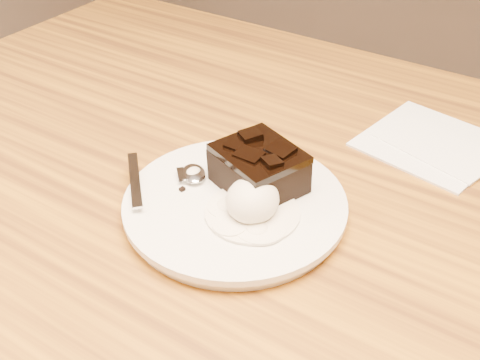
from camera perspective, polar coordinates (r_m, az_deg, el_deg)
The scene contains 9 objects.
plate at distance 0.64m, azimuth -0.49°, elevation -2.63°, with size 0.24×0.24×0.02m, color white.
brownie at distance 0.64m, azimuth 1.83°, elevation 0.90°, with size 0.09×0.08×0.04m, color black.
ice_cream_scoop at distance 0.60m, azimuth 1.23°, elevation -1.97°, with size 0.05×0.06×0.05m, color silver.
melt_puddle at distance 0.61m, azimuth 1.21°, elevation -3.25°, with size 0.10×0.10×0.00m, color white.
spoon at distance 0.66m, azimuth -4.56°, elevation 0.51°, with size 0.03×0.16×0.01m, color silver, non-canonical shape.
napkin at distance 0.79m, azimuth 18.13°, elevation 3.55°, with size 0.16×0.16×0.01m, color white.
crumb_a at distance 0.64m, azimuth -5.67°, elevation -0.90°, with size 0.01×0.01×0.00m, color black.
crumb_b at distance 0.62m, azimuth -1.97°, elevation -2.18°, with size 0.01×0.01×0.00m, color black.
crumb_c at distance 0.60m, azimuth 3.61°, elevation -3.93°, with size 0.01×0.00×0.00m, color black.
Camera 1 is at (0.29, -0.49, 1.16)m, focal length 43.67 mm.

